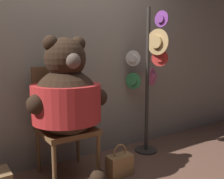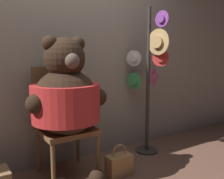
{
  "view_description": "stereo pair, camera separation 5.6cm",
  "coord_description": "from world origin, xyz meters",
  "px_view_note": "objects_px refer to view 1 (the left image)",
  "views": [
    {
      "loc": [
        -1.06,
        -1.84,
        1.23
      ],
      "look_at": [
        0.41,
        0.36,
        0.83
      ],
      "focal_mm": 40.0,
      "sensor_mm": 36.0,
      "label": 1
    },
    {
      "loc": [
        -1.01,
        -1.87,
        1.23
      ],
      "look_at": [
        0.41,
        0.36,
        0.83
      ],
      "focal_mm": 40.0,
      "sensor_mm": 36.0,
      "label": 2
    }
  ],
  "objects_px": {
    "handbag_on_ground": "(120,164)",
    "hat_display_rack": "(149,75)",
    "teddy_bear": "(67,98)",
    "chair": "(63,118)"
  },
  "relations": [
    {
      "from": "chair",
      "to": "handbag_on_ground",
      "type": "distance_m",
      "value": 0.74
    },
    {
      "from": "chair",
      "to": "handbag_on_ground",
      "type": "height_order",
      "value": "chair"
    },
    {
      "from": "chair",
      "to": "hat_display_rack",
      "type": "relative_size",
      "value": 0.62
    },
    {
      "from": "teddy_bear",
      "to": "handbag_on_ground",
      "type": "relative_size",
      "value": 4.23
    },
    {
      "from": "handbag_on_ground",
      "to": "hat_display_rack",
      "type": "bearing_deg",
      "value": 25.94
    },
    {
      "from": "chair",
      "to": "hat_display_rack",
      "type": "distance_m",
      "value": 1.16
    },
    {
      "from": "handbag_on_ground",
      "to": "teddy_bear",
      "type": "bearing_deg",
      "value": 155.86
    },
    {
      "from": "teddy_bear",
      "to": "handbag_on_ground",
      "type": "height_order",
      "value": "teddy_bear"
    },
    {
      "from": "hat_display_rack",
      "to": "handbag_on_ground",
      "type": "distance_m",
      "value": 1.12
    },
    {
      "from": "hat_display_rack",
      "to": "teddy_bear",
      "type": "bearing_deg",
      "value": -174.29
    }
  ]
}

